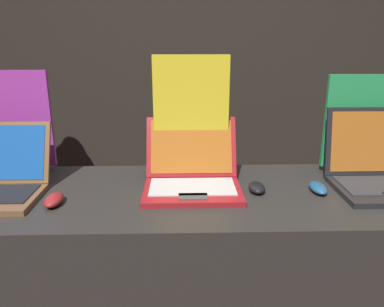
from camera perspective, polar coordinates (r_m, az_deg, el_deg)
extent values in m
cube|color=black|center=(2.99, -0.59, 16.85)|extent=(8.00, 0.05, 2.80)
cube|color=#282623|center=(1.62, 0.57, -20.18)|extent=(1.90, 0.61, 0.87)
cube|color=brown|center=(1.60, -27.00, 0.11)|extent=(0.36, 0.11, 0.22)
cube|color=#194C99|center=(1.60, -27.11, 0.14)|extent=(0.33, 0.09, 0.19)
ellipsoid|color=maroon|center=(1.37, -20.30, -6.63)|extent=(0.06, 0.11, 0.04)
cube|color=black|center=(1.77, -24.47, -2.07)|extent=(0.16, 0.07, 0.02)
cube|color=purple|center=(1.71, -25.34, 4.67)|extent=(0.30, 0.02, 0.40)
cube|color=maroon|center=(1.38, 0.07, -5.81)|extent=(0.36, 0.24, 0.02)
cube|color=#B7B7B7|center=(1.39, 0.05, -5.06)|extent=(0.31, 0.17, 0.00)
cube|color=#3F3F42|center=(1.31, 0.16, -6.57)|extent=(0.10, 0.05, 0.00)
cube|color=maroon|center=(1.50, -0.11, 1.01)|extent=(0.36, 0.11, 0.23)
cube|color=#A5591E|center=(1.49, -0.10, 1.05)|extent=(0.32, 0.09, 0.20)
ellipsoid|color=black|center=(1.41, 9.82, -5.14)|extent=(0.06, 0.10, 0.03)
cube|color=black|center=(1.56, -0.13, -2.84)|extent=(0.16, 0.07, 0.02)
cube|color=gold|center=(1.50, -0.14, 5.95)|extent=(0.30, 0.02, 0.46)
cube|color=black|center=(1.66, 25.79, 1.67)|extent=(0.37, 0.06, 0.27)
cube|color=#A5591E|center=(1.65, 25.90, 1.64)|extent=(0.34, 0.04, 0.24)
ellipsoid|color=navy|center=(1.47, 18.66, -4.97)|extent=(0.06, 0.12, 0.03)
cube|color=black|center=(1.77, 23.99, -2.01)|extent=(0.19, 0.07, 0.02)
cube|color=#268C4C|center=(1.72, 24.81, 4.46)|extent=(0.34, 0.02, 0.39)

